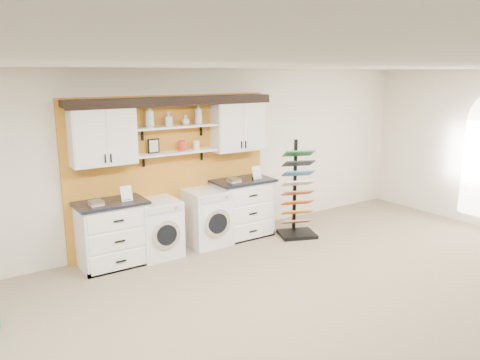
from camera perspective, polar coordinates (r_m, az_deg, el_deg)
ceiling at (r=4.12m, az=16.31°, el=13.40°), size 10.00×10.00×0.00m
wall_back at (r=7.49m, az=-8.42°, el=2.57°), size 10.00×0.00×10.00m
accent_panel at (r=7.50m, az=-8.25°, el=1.02°), size 3.40×0.07×2.40m
upper_cabinet_left at (r=6.82m, az=-16.42°, el=5.25°), size 0.90×0.35×0.84m
upper_cabinet_right at (r=7.79m, az=-0.30°, el=6.67°), size 0.90×0.35×0.84m
shelf_lower at (r=7.29m, az=-7.77°, el=3.34°), size 1.32×0.28×0.03m
shelf_upper at (r=7.24m, az=-7.87°, el=6.47°), size 1.32×0.28×0.03m
crown_molding at (r=7.21m, az=-8.01°, el=9.61°), size 3.30×0.41×0.13m
picture_frame at (r=7.17m, az=-10.49°, el=4.10°), size 0.18×0.02×0.22m
canister_red at (r=7.32m, az=-7.09°, el=4.15°), size 0.11×0.11×0.16m
canister_cream at (r=7.44m, az=-5.36°, el=4.25°), size 0.10×0.10×0.14m
base_cabinet_left at (r=7.00m, az=-15.31°, el=-6.32°), size 0.98×0.66×0.96m
base_cabinet_right at (r=7.94m, az=0.32°, el=-3.42°), size 1.01×0.66×0.99m
washer at (r=7.24m, az=-10.07°, el=-5.76°), size 0.62×0.71×0.87m
dryer at (r=7.60m, az=-4.06°, el=-4.53°), size 0.65×0.71×0.91m
sample_rack at (r=8.00m, az=6.99°, el=-3.16°), size 0.74×0.68×1.64m
soap_bottle_a at (r=7.05m, az=-10.97°, el=7.68°), size 0.16×0.16×0.34m
soap_bottle_b at (r=7.17m, az=-8.72°, el=7.37°), size 0.11×0.11×0.21m
soap_bottle_c at (r=7.30m, az=-6.66°, el=7.27°), size 0.13×0.13×0.15m
soap_bottle_d at (r=7.40m, az=-5.09°, el=8.04°), size 0.14×0.14×0.32m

